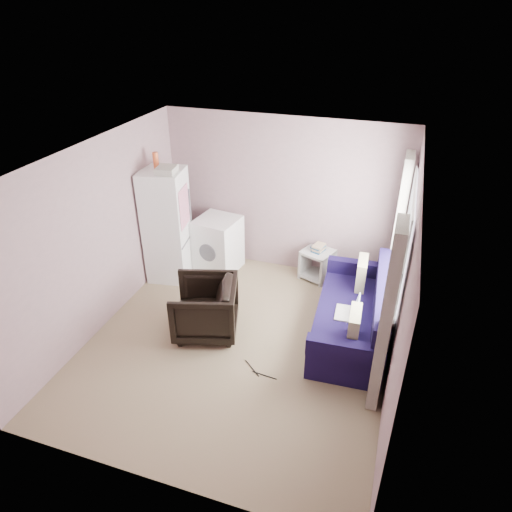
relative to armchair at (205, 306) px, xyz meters
The scene contains 8 objects.
room 0.98m from the armchair, ahead, with size 3.84×4.24×2.54m.
armchair is the anchor object (origin of this frame).
fridge 1.66m from the armchair, 134.25° to the left, with size 0.71×0.70×2.03m.
washing_machine 1.64m from the armchair, 106.23° to the left, with size 0.73×0.73×0.90m.
side_table 2.15m from the armchair, 57.58° to the left, with size 0.57×0.57×0.60m.
sofa 2.00m from the armchair, 14.81° to the left, with size 1.00×2.03×0.89m.
window_dressing 2.46m from the armchair, 14.87° to the left, with size 0.17×2.62×2.18m.
floor_cables 1.14m from the armchair, 29.93° to the right, with size 0.47×0.22×0.01m.
Camera 1 is at (1.68, -4.34, 4.00)m, focal length 32.00 mm.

